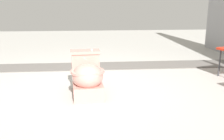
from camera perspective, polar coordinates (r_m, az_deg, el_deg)
ground_plane at (r=3.40m, az=-4.25°, el=-4.10°), size 14.00×14.00×0.00m
gravel_strip at (r=4.58m, az=1.74°, el=0.96°), size 0.56×8.00×0.01m
toilet at (r=3.13m, az=-5.46°, el=-1.55°), size 0.66×0.43×0.52m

